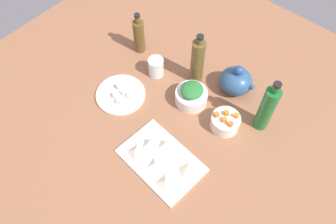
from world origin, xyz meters
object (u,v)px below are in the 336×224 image
Objects in this scene: cutting_board at (161,160)px; bowl_carrots at (225,122)px; teapot at (236,81)px; bottle_1 at (267,108)px; bottle_2 at (139,36)px; drinking_glass_0 at (156,67)px; bottle_0 at (198,61)px; plate_tofu at (121,94)px; bowl_greens at (191,97)px.

bowl_carrots reaches higher than cutting_board.
teapot is at bearing 113.02° from bowl_carrots.
bottle_1 reaches higher than bowl_carrots.
bottle_1 is at bearing 1.35° from bottle_2.
bottle_1 is at bearing 8.69° from drinking_glass_0.
plate_tofu is at bearing -123.56° from bottle_0.
bottle_2 is 2.37× the size of drinking_glass_0.
drinking_glass_0 reaches higher than bowl_carrots.
plate_tofu is at bearing -135.24° from teapot.
bottle_1 reaches higher than drinking_glass_0.
bottle_1 reaches higher than bowl_greens.
drinking_glass_0 is (16.30, -6.33, -4.60)cm from bottle_2.
bottle_2 reaches higher than cutting_board.
cutting_board is 37.08cm from plate_tofu.
bowl_carrots is 0.74× the size of teapot.
bowl_greens is (25.86, 18.13, 2.55)cm from plate_tofu.
bowl_carrots is 0.43× the size of bottle_1.
bowl_greens is 21.14cm from teapot.
bowl_greens is at bearing 106.81° from cutting_board.
bowl_carrots is 1.32× the size of drinking_glass_0.
drinking_glass_0 is at bearing -148.89° from bottle_0.
drinking_glass_0 reaches higher than plate_tofu.
bottle_0 is at bearing 56.44° from plate_tofu.
cutting_board is at bearing -45.61° from drinking_glass_0.
bottle_2 is at bearing -178.65° from bottle_1.
bowl_carrots is at bearing 72.11° from cutting_board.
bowl_carrots is (18.67, -0.85, -0.01)cm from bowl_greens.
cutting_board is at bearing -38.84° from bottle_2.
bowl_carrots is at bearing -136.09° from bottle_1.
bowl_greens is 32.45cm from bottle_1.
bottle_1 reaches higher than plate_tofu.
teapot is at bearing 44.76° from plate_tofu.
teapot is at bearing 11.47° from bottle_2.
bottle_2 is (-57.20, 8.93, 6.06)cm from bowl_carrots.
bottle_1 is 3.03× the size of drinking_glass_0.
bottle_0 is at bearing 153.87° from bowl_carrots.
cutting_board is 45.07cm from drinking_glass_0.
bowl_greens is 0.52× the size of bottle_0.
bowl_carrots is 58.21cm from bottle_2.
plate_tofu is 20.61cm from drinking_glass_0.
teapot is (36.49, 36.19, 5.32)cm from plate_tofu.
bowl_greens is at bearing -120.50° from teapot.
plate_tofu is at bearing 160.81° from cutting_board.
cutting_board is at bearing -19.19° from plate_tofu.
teapot reaches higher than drinking_glass_0.
bowl_carrots is 41.01cm from drinking_glass_0.
plate_tofu is at bearing -158.79° from bowl_carrots.
bowl_carrots is at bearing -8.88° from bottle_2.
teapot is 19.16cm from bottle_0.
bottle_1 is at bearing -2.72° from bottle_0.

